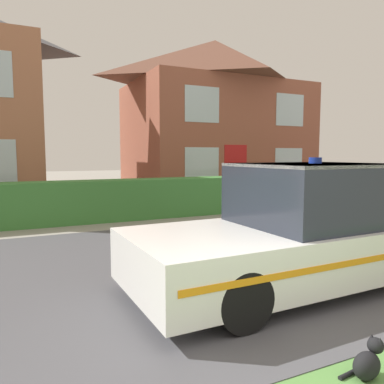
% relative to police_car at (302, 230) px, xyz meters
% --- Properties ---
extents(road_strip, '(28.00, 6.25, 0.01)m').
position_rel_police_car_xyz_m(road_strip, '(-1.47, 1.50, -0.72)').
color(road_strip, '#4C4C51').
rests_on(road_strip, ground).
extents(garden_hedge, '(13.26, 0.87, 1.06)m').
position_rel_police_car_xyz_m(garden_hedge, '(-0.10, 5.99, -0.19)').
color(garden_hedge, '#3D7F38').
rests_on(garden_hedge, ground).
extents(police_car, '(4.49, 1.91, 1.68)m').
position_rel_police_car_xyz_m(police_car, '(0.00, 0.00, 0.00)').
color(police_car, black).
rests_on(police_car, road_strip).
extents(cat, '(0.37, 0.21, 0.32)m').
position_rel_police_car_xyz_m(cat, '(-0.99, -1.88, -0.60)').
color(cat, black).
rests_on(cat, ground).
extents(house_right, '(7.74, 5.70, 6.80)m').
position_rel_police_car_xyz_m(house_right, '(4.93, 11.35, 2.74)').
color(house_right, '#93513D').
rests_on(house_right, ground).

